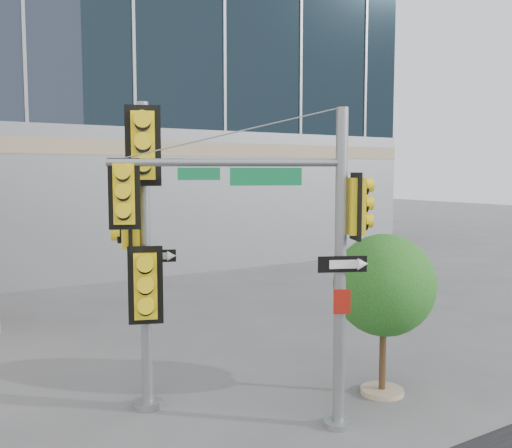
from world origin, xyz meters
TOP-DOWN VIEW (x-y plane):
  - ground at (0.00, 0.00)m, footprint 120.00×120.00m
  - main_signal_pole at (-0.75, -0.11)m, footprint 3.84×2.03m
  - secondary_signal_pole at (-2.40, 1.84)m, footprint 0.93×0.90m
  - street_tree at (1.81, 0.16)m, footprint 1.99×1.94m

SIDE VIEW (x-z plane):
  - ground at x=0.00m, z-range 0.00..0.00m
  - street_tree at x=1.81m, z-range 0.49..3.59m
  - secondary_signal_pole at x=-2.40m, z-range 0.48..5.95m
  - main_signal_pole at x=-0.75m, z-range 0.63..5.93m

